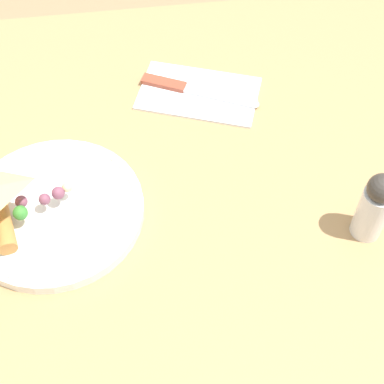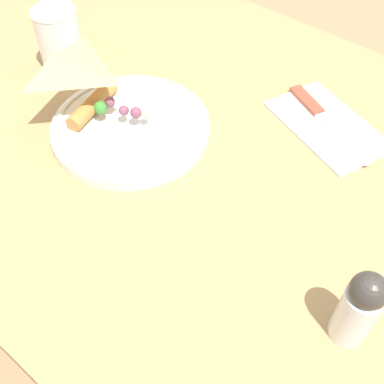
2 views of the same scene
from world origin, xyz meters
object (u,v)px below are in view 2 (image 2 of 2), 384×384
Objects in this scene: napkin_folded at (327,125)px; butter_knife at (324,119)px; plate_pizza at (128,124)px; milk_glass at (60,42)px; pepper_shaker at (359,308)px; dining_table at (160,160)px.

butter_knife is at bearing 154.14° from napkin_folded.
plate_pizza is at bearing -111.01° from butter_knife.
pepper_shaker reaches higher than milk_glass.
pepper_shaker is at bearing -30.70° from butter_knife.
butter_knife is 0.34m from pepper_shaker.
plate_pizza is at bearing 168.83° from pepper_shaker.
butter_knife is (0.41, 0.16, -0.04)m from milk_glass.
plate_pizza is at bearing -138.52° from napkin_folded.
milk_glass is 0.98× the size of pepper_shaker.
plate_pizza reaches higher than dining_table.
butter_knife is at bearing 123.44° from pepper_shaker.
milk_glass is 0.45m from napkin_folded.
milk_glass reaches higher than butter_knife.
plate_pizza reaches higher than napkin_folded.
pepper_shaker is at bearing -11.17° from plate_pizza.
pepper_shaker is (0.60, -0.13, 0.00)m from milk_glass.
dining_table is at bearing 79.49° from plate_pizza.
plate_pizza is 2.16× the size of pepper_shaker.
pepper_shaker is at bearing -11.84° from milk_glass.
napkin_folded is (0.42, 0.15, -0.05)m from milk_glass.
pepper_shaker is (0.19, -0.28, 0.05)m from butter_knife.
napkin_folded is at bearing 34.38° from dining_table.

